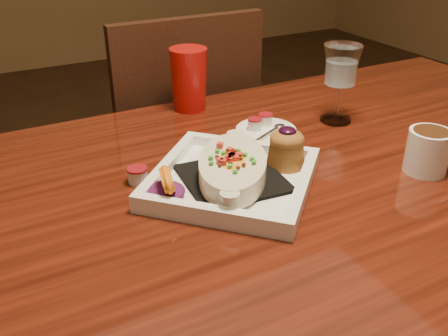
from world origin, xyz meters
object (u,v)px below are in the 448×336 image
goblet (341,69)px  saucer (265,129)px  plate (238,170)px  red_tumbler (189,80)px  coffee_mug (430,150)px  chair_far (176,156)px  table (309,223)px

goblet → saucer: goblet is taller
saucer → plate: bearing=-134.3°
goblet → saucer: size_ratio=1.33×
goblet → red_tumbler: goblet is taller
coffee_mug → plate: bearing=-176.1°
goblet → red_tumbler: size_ratio=1.19×
chair_far → plate: chair_far is taller
goblet → plate: bearing=-156.8°
plate → coffee_mug: 0.34m
plate → chair_far: bearing=33.0°
table → saucer: (0.02, 0.20, 0.11)m
goblet → saucer: bearing=173.3°
plate → table: bearing=-61.1°
chair_far → coffee_mug: size_ratio=9.27×
table → goblet: 0.34m
chair_far → plate: bearing=77.6°
table → plate: (-0.13, 0.04, 0.12)m
chair_far → red_tumbler: (-0.06, -0.24, 0.31)m
saucer → chair_far: bearing=93.2°
chair_far → saucer: size_ratio=7.48×
table → chair_far: size_ratio=1.61×
chair_far → coffee_mug: (0.19, -0.71, 0.28)m
coffee_mug → saucer: size_ratio=0.81×
table → saucer: size_ratio=12.07×
plate → red_tumbler: 0.36m
goblet → red_tumbler: 0.33m
table → coffee_mug: bearing=-22.4°
plate → red_tumbler: size_ratio=2.55×
coffee_mug → saucer: 0.32m
coffee_mug → goblet: goblet is taller
red_tumbler → goblet: bearing=-40.8°
chair_far → plate: (-0.13, -0.59, 0.27)m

